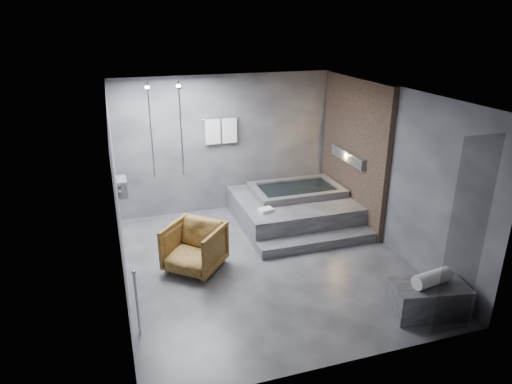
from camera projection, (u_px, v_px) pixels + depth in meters
name	position (u px, v px, depth m)	size (l,w,h in m)	color
room	(286.00, 157.00, 7.31)	(5.00, 5.04, 2.82)	#2F2F31
tub_deck	(293.00, 209.00, 9.11)	(2.20, 2.00, 0.50)	#343437
tub_step	(317.00, 242.00, 8.12)	(2.20, 0.36, 0.18)	#343437
concrete_bench	(428.00, 299.00, 6.25)	(1.01, 0.55, 0.45)	#2E2E30
driftwood_chair	(194.00, 247.00, 7.30)	(0.83, 0.85, 0.77)	#462E11
rolled_towel	(432.00, 278.00, 6.13)	(0.20, 0.20, 0.57)	white
deck_towel	(266.00, 210.00, 8.33)	(0.26, 0.19, 0.07)	silver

